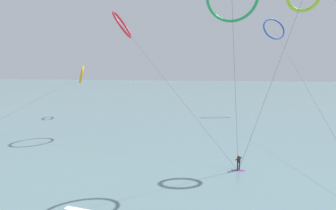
% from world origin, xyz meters
% --- Properties ---
extents(sea_water, '(400.00, 200.00, 0.08)m').
position_xyz_m(sea_water, '(0.00, 105.83, 0.04)').
color(sea_water, slate).
rests_on(sea_water, ground).
extents(surfer_violet, '(1.40, 0.73, 1.70)m').
position_xyz_m(surfer_violet, '(7.66, 19.81, 0.82)').
color(surfer_violet, purple).
rests_on(surfer_violet, ground).
extents(kite_amber, '(3.67, 36.75, 11.20)m').
position_xyz_m(kite_amber, '(-23.56, 46.18, 9.22)').
color(kite_amber, orange).
rests_on(kite_amber, ground).
extents(kite_cobalt, '(6.06, 49.23, 21.96)m').
position_xyz_m(kite_cobalt, '(17.99, 57.64, 19.39)').
color(kite_cobalt, '#2647B7').
rests_on(kite_cobalt, ground).
extents(kite_crimson, '(18.65, 15.68, 19.40)m').
position_xyz_m(kite_crimson, '(-9.34, 32.96, 17.29)').
color(kite_crimson, red).
rests_on(kite_crimson, ground).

